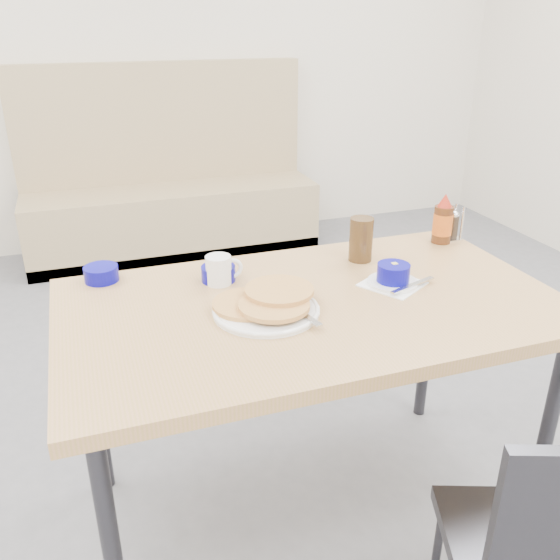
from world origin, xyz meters
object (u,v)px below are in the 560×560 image
object	(u,v)px
booth_bench	(171,199)
grits_setting	(393,276)
amber_tumbler	(361,239)
coffee_mug	(220,270)
butter_bowl	(218,273)
dining_table	(312,321)
creamer_bowl	(101,274)
pancake_plate	(267,305)
condiment_caddy	(448,228)
syrup_bottle	(443,222)
diner_chair	(558,558)

from	to	relation	value
booth_bench	grits_setting	world-z (taller)	booth_bench
amber_tumbler	coffee_mug	bearing A→B (deg)	-176.45
butter_bowl	amber_tumbler	size ratio (longest dim) A/B	0.72
dining_table	booth_bench	bearing A→B (deg)	90.00
coffee_mug	grits_setting	xyz separation A→B (m)	(0.48, -0.18, -0.02)
creamer_bowl	butter_bowl	distance (m)	0.35
dining_table	pancake_plate	distance (m)	0.17
condiment_caddy	butter_bowl	bearing A→B (deg)	-178.18
booth_bench	amber_tumbler	bearing A→B (deg)	-83.51
pancake_plate	dining_table	bearing A→B (deg)	7.76
booth_bench	butter_bowl	world-z (taller)	booth_bench
dining_table	syrup_bottle	size ratio (longest dim) A/B	7.94
diner_chair	coffee_mug	xyz separation A→B (m)	(-0.45, 0.96, 0.31)
butter_bowl	syrup_bottle	world-z (taller)	syrup_bottle
dining_table	grits_setting	distance (m)	0.28
pancake_plate	amber_tumbler	world-z (taller)	amber_tumbler
butter_bowl	syrup_bottle	xyz separation A→B (m)	(0.82, 0.06, 0.05)
amber_tumbler	creamer_bowl	bearing A→B (deg)	172.52
pancake_plate	syrup_bottle	bearing A→B (deg)	22.41
grits_setting	amber_tumbler	bearing A→B (deg)	91.52
pancake_plate	amber_tumbler	bearing A→B (deg)	32.03
grits_setting	butter_bowl	bearing A→B (deg)	157.35
diner_chair	coffee_mug	bearing A→B (deg)	135.78
butter_bowl	condiment_caddy	distance (m)	0.86
coffee_mug	amber_tumbler	world-z (taller)	amber_tumbler
butter_bowl	pancake_plate	bearing A→B (deg)	-73.28
coffee_mug	butter_bowl	size ratio (longest dim) A/B	1.10
pancake_plate	condiment_caddy	world-z (taller)	condiment_caddy
syrup_bottle	diner_chair	bearing A→B (deg)	-109.45
diner_chair	condiment_caddy	bearing A→B (deg)	89.64
diner_chair	creamer_bowl	xyz separation A→B (m)	(-0.79, 1.09, 0.29)
dining_table	creamer_bowl	bearing A→B (deg)	148.28
grits_setting	butter_bowl	distance (m)	0.52
booth_bench	condiment_caddy	distance (m)	2.36
pancake_plate	butter_bowl	bearing A→B (deg)	106.72
diner_chair	condiment_caddy	distance (m)	1.17
pancake_plate	butter_bowl	world-z (taller)	pancake_plate
butter_bowl	amber_tumbler	distance (m)	0.48
dining_table	grits_setting	xyz separation A→B (m)	(0.27, 0.02, 0.09)
booth_bench	grits_setting	distance (m)	2.56
creamer_bowl	dining_table	bearing A→B (deg)	-31.72
butter_bowl	amber_tumbler	world-z (taller)	amber_tumbler
pancake_plate	amber_tumbler	xyz separation A→B (m)	(0.40, 0.25, 0.05)
dining_table	creamer_bowl	xyz separation A→B (m)	(-0.55, 0.34, 0.08)
booth_bench	condiment_caddy	xyz separation A→B (m)	(0.64, -2.23, 0.45)
booth_bench	coffee_mug	world-z (taller)	booth_bench
diner_chair	pancake_plate	xyz separation A→B (m)	(-0.38, 0.74, 0.29)
butter_bowl	condiment_caddy	bearing A→B (deg)	5.23
creamer_bowl	grits_setting	bearing A→B (deg)	-21.13
creamer_bowl	syrup_bottle	size ratio (longest dim) A/B	0.58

